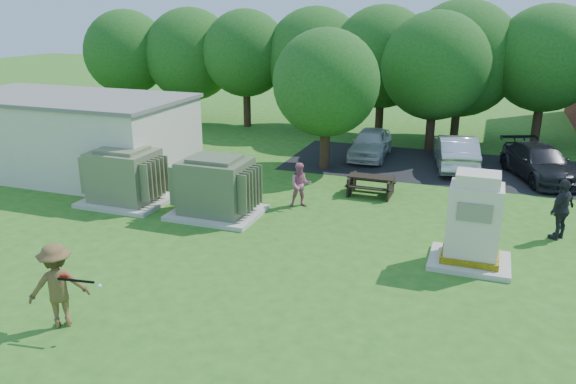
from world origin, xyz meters
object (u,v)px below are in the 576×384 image
at_px(person_at_picnic, 300,185).
at_px(person_walking_right, 562,209).
at_px(car_dark, 540,163).
at_px(car_white, 371,143).
at_px(batter, 58,285).
at_px(transformer_right, 216,188).
at_px(car_silver_a, 456,152).
at_px(generator_cabinet, 473,225).
at_px(transformer_left, 125,177).
at_px(picnic_table, 371,183).

height_order(person_at_picnic, person_walking_right, person_walking_right).
height_order(person_at_picnic, car_dark, person_at_picnic).
distance_m(car_white, car_dark, 7.43).
bearing_deg(person_at_picnic, batter, -127.48).
distance_m(transformer_right, person_at_picnic, 3.03).
bearing_deg(car_silver_a, generator_cabinet, 86.57).
xyz_separation_m(transformer_left, transformer_right, (3.70, 0.00, 0.00)).
relative_size(picnic_table, person_walking_right, 0.90).
height_order(transformer_left, transformer_right, same).
xyz_separation_m(generator_cabinet, person_at_picnic, (-5.99, 2.89, -0.35)).
bearing_deg(picnic_table, person_at_picnic, -134.03).
bearing_deg(transformer_left, person_walking_right, 6.78).
distance_m(generator_cabinet, person_at_picnic, 6.66).
bearing_deg(transformer_left, person_at_picnic, 16.32).
distance_m(transformer_right, batter, 7.56).
xyz_separation_m(person_walking_right, car_silver_a, (-3.64, 7.25, -0.21)).
relative_size(transformer_left, car_white, 0.73).
xyz_separation_m(person_at_picnic, car_dark, (8.25, 6.67, -0.12)).
xyz_separation_m(batter, car_silver_a, (7.33, 16.55, -0.24)).
xyz_separation_m(generator_cabinet, car_white, (-5.10, 10.61, -0.47)).
bearing_deg(generator_cabinet, transformer_right, 172.62).
xyz_separation_m(transformer_right, picnic_table, (4.54, 3.97, -0.51)).
relative_size(person_at_picnic, car_white, 0.40).
distance_m(generator_cabinet, car_white, 11.78).
xyz_separation_m(person_walking_right, car_white, (-7.58, 7.78, -0.26)).
relative_size(batter, person_walking_right, 1.03).
xyz_separation_m(transformer_left, picnic_table, (8.24, 3.97, -0.51)).
bearing_deg(picnic_table, car_dark, 36.21).
distance_m(transformer_left, car_white, 11.83).
distance_m(generator_cabinet, picnic_table, 6.42).
relative_size(generator_cabinet, car_dark, 0.56).
xyz_separation_m(batter, car_dark, (10.74, 16.03, -0.30)).
bearing_deg(car_white, generator_cabinet, -66.05).
distance_m(transformer_right, car_dark, 13.64).
height_order(transformer_left, car_dark, transformer_left).
distance_m(batter, person_walking_right, 14.38).
xyz_separation_m(transformer_right, car_white, (3.33, 9.51, -0.27)).
relative_size(car_silver_a, car_dark, 0.95).
distance_m(person_at_picnic, car_silver_a, 8.66).
distance_m(generator_cabinet, car_silver_a, 10.15).
bearing_deg(person_walking_right, picnic_table, -73.89).
xyz_separation_m(picnic_table, car_dark, (6.14, 4.50, 0.23)).
bearing_deg(person_walking_right, car_silver_a, -117.88).
distance_m(person_at_picnic, car_white, 7.77).
relative_size(transformer_right, car_dark, 0.63).
bearing_deg(car_dark, transformer_left, -170.79).
bearing_deg(car_white, car_silver_a, -9.37).
bearing_deg(transformer_right, batter, -90.42).
relative_size(batter, car_dark, 0.41).
bearing_deg(transformer_right, transformer_left, 180.00).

